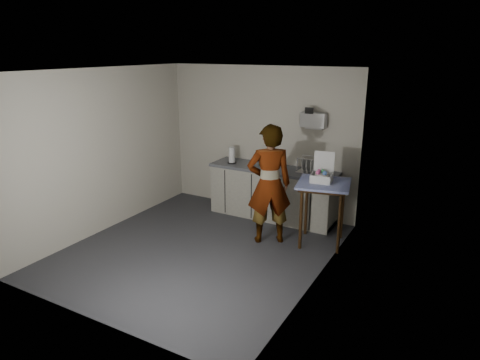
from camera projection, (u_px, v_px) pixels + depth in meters
The scene contains 15 objects.
ground at pixel (200, 250), 6.38m from camera, with size 4.00×4.00×0.00m, color #29292E.
wall_back at pixel (260, 140), 7.65m from camera, with size 3.60×0.02×2.60m, color beige.
wall_right at pixel (319, 184), 5.16m from camera, with size 0.02×4.00×2.60m, color beige.
wall_left at pixel (104, 151), 6.82m from camera, with size 0.02×4.00×2.60m, color beige.
ceiling at pixel (194, 70), 5.61m from camera, with size 3.60×4.00×0.01m, color silver.
kitchen_counter at pixel (273, 194), 7.48m from camera, with size 2.24×0.62×0.91m.
wall_shelf at pixel (313, 120), 7.00m from camera, with size 0.42×0.18×0.37m.
side_table at pixel (324, 190), 6.35m from camera, with size 0.90×0.90×0.98m.
standing_man at pixel (269, 184), 6.41m from camera, with size 0.67×0.44×1.84m, color #B2A593.
soap_bottle at pixel (264, 161), 7.29m from camera, with size 0.10×0.10×0.26m, color black.
soda_can at pixel (267, 164), 7.39m from camera, with size 0.06×0.06×0.11m, color red.
dark_bottle at pixel (261, 159), 7.46m from camera, with size 0.07×0.07×0.22m, color black.
paper_towel at pixel (232, 155), 7.61m from camera, with size 0.16×0.16×0.29m.
dish_rack at pixel (309, 169), 7.04m from camera, with size 0.38×0.28×0.26m.
bakery_box at pixel (322, 175), 6.34m from camera, with size 0.35×0.36×0.43m.
Camera 1 is at (3.34, -4.76, 2.87)m, focal length 32.00 mm.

